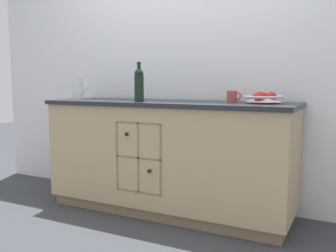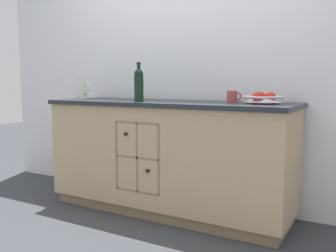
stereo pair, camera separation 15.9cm
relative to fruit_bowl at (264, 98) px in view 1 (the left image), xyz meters
The scene contains 7 objects.
ground_plane 1.23m from the fruit_bowl, behind, with size 14.00×14.00×0.00m, color #383A3F.
back_wall 0.88m from the fruit_bowl, 157.94° to the left, with size 4.42×0.06×2.55m, color white.
kitchen_island 0.91m from the fruit_bowl, behind, with size 2.06×0.65×0.93m.
fruit_bowl is the anchor object (origin of this frame).
white_pitcher 1.65m from the fruit_bowl, behind, with size 0.15×0.10×0.19m.
ceramic_mug 0.30m from the fruit_bowl, 156.22° to the left, with size 0.12×0.08×0.09m.
standing_wine_bottle 0.97m from the fruit_bowl, 166.78° to the right, with size 0.08×0.08×0.31m.
Camera 1 is at (1.38, -2.72, 1.08)m, focal length 40.00 mm.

